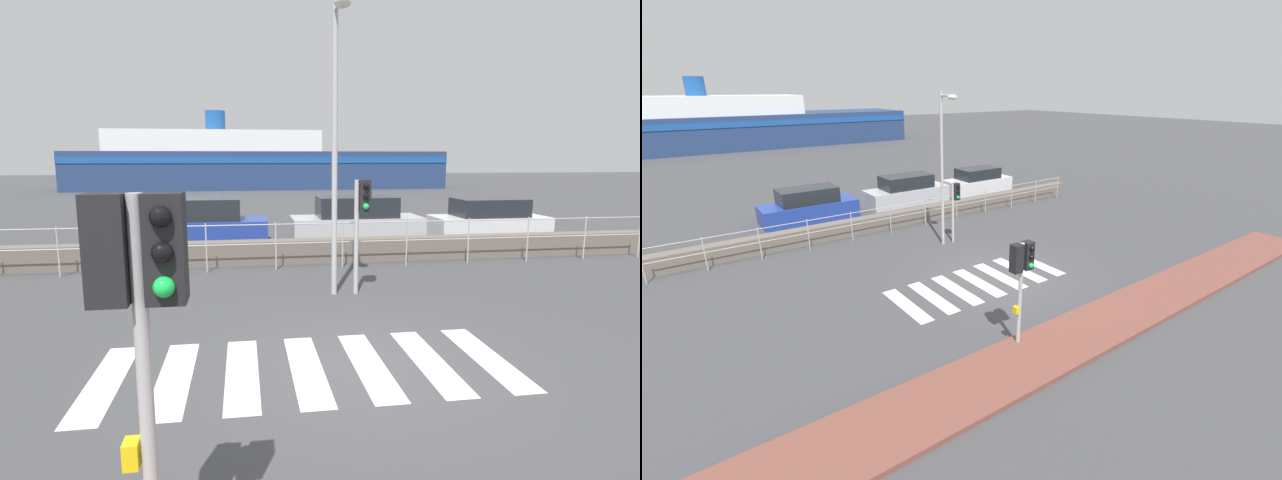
{
  "view_description": "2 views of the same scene",
  "coord_description": "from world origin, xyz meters",
  "views": [
    {
      "loc": [
        -1.71,
        -6.58,
        2.96
      ],
      "look_at": [
        -0.39,
        2.0,
        1.5
      ],
      "focal_mm": 28.0,
      "sensor_mm": 36.0,
      "label": 1
    },
    {
      "loc": [
        -8.87,
        -10.09,
        6.11
      ],
      "look_at": [
        -0.85,
        1.0,
        1.2
      ],
      "focal_mm": 24.0,
      "sensor_mm": 36.0,
      "label": 2
    }
  ],
  "objects": [
    {
      "name": "crosswalk",
      "position": [
        -0.89,
        0.0,
        0.0
      ],
      "size": [
        5.85,
        2.4,
        0.01
      ],
      "color": "silver",
      "rests_on": "ground_plane"
    },
    {
      "name": "ground_plane",
      "position": [
        0.0,
        0.0,
        0.0
      ],
      "size": [
        160.0,
        160.0,
        0.0
      ],
      "primitive_type": "plane",
      "color": "#424244"
    },
    {
      "name": "traffic_light_far",
      "position": [
        0.78,
        3.72,
        1.82
      ],
      "size": [
        0.34,
        0.32,
        2.47
      ],
      "color": "#B2B2B5",
      "rests_on": "ground_plane"
    },
    {
      "name": "parked_car_silver",
      "position": [
        2.22,
        10.46,
        0.67
      ],
      "size": [
        4.56,
        1.74,
        1.57
      ],
      "color": "#BCBCC1",
      "rests_on": "ground_plane"
    },
    {
      "name": "ferry_boat",
      "position": [
        -0.82,
        41.23,
        2.25
      ],
      "size": [
        33.75,
        7.53,
        7.08
      ],
      "color": "navy",
      "rests_on": "ground_plane"
    },
    {
      "name": "streetlamp",
      "position": [
        0.2,
        3.59,
        3.69
      ],
      "size": [
        0.32,
        1.0,
        5.97
      ],
      "color": "#B2B2B5",
      "rests_on": "ground_plane"
    },
    {
      "name": "seawall",
      "position": [
        0.0,
        7.18,
        0.32
      ],
      "size": [
        21.81,
        0.55,
        0.65
      ],
      "color": "#6B6056",
      "rests_on": "ground_plane"
    },
    {
      "name": "traffic_light_near",
      "position": [
        -2.36,
        -3.47,
        2.14
      ],
      "size": [
        0.58,
        0.41,
        2.74
      ],
      "color": "#B2B2B5",
      "rests_on": "ground_plane"
    },
    {
      "name": "parked_car_white",
      "position": [
        7.2,
        10.46,
        0.62
      ],
      "size": [
        4.16,
        1.77,
        1.45
      ],
      "color": "silver",
      "rests_on": "ground_plane"
    },
    {
      "name": "harbor_fence",
      "position": [
        0.0,
        6.3,
        0.83
      ],
      "size": [
        19.67,
        0.04,
        1.28
      ],
      "color": "#B2B2B5",
      "rests_on": "ground_plane"
    },
    {
      "name": "parked_car_blue",
      "position": [
        -3.16,
        10.46,
        0.67
      ],
      "size": [
        4.46,
        1.79,
        1.58
      ],
      "color": "#233D9E",
      "rests_on": "ground_plane"
    }
  ]
}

